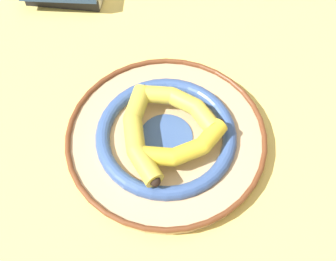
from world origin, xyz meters
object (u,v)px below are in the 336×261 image
Objects in this scene: banana_a at (184,105)px; banana_b at (138,132)px; banana_c at (184,149)px; decorative_bowl at (168,137)px.

banana_b is at bearing 67.50° from banana_a.
banana_c is at bearing 120.86° from banana_a.
decorative_bowl is 1.70× the size of banana_b.
banana_a is (-0.04, 0.04, 0.04)m from decorative_bowl.
banana_b is 0.09m from banana_c.
banana_a is 0.60× the size of banana_b.
banana_a is at bearing 65.72° from banana_c.
banana_a and banana_c have the same top height.
banana_c is (0.05, 0.02, 0.04)m from decorative_bowl.
banana_a is at bearing 136.68° from decorative_bowl.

